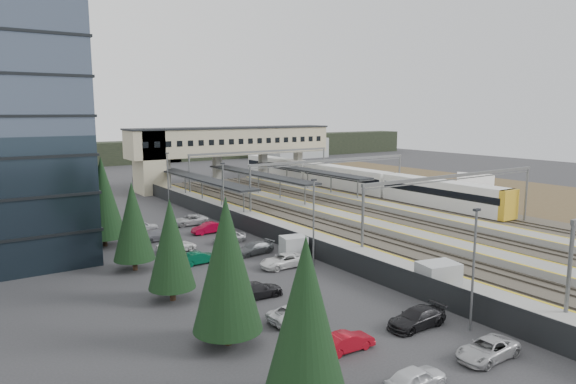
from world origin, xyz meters
TOP-DOWN VIEW (x-y plane):
  - ground at (0.00, 0.00)m, footprint 220.00×220.00m
  - conifer_row at (-22.00, -3.86)m, footprint 4.42×49.82m
  - car_park at (-13.36, -5.53)m, footprint 10.59×44.63m
  - lampposts at (-8.00, 1.25)m, footprint 0.50×53.25m
  - fence at (-6.50, 5.00)m, footprint 0.08×90.00m
  - relay_cabin_near at (-4.30, -19.26)m, footprint 3.38×2.77m
  - relay_cabin_far at (-8.02, -4.81)m, footprint 2.69×2.38m
  - rail_corridor at (9.34, 5.00)m, footprint 34.00×90.00m
  - canopies at (7.00, 27.00)m, footprint 23.10×30.00m
  - footbridge at (7.70, 42.00)m, footprint 40.40×6.40m
  - gantries at (12.00, 3.00)m, footprint 28.40×62.28m
  - train at (24.00, 24.90)m, footprint 3.10×64.85m
  - billboard at (31.97, 3.93)m, footprint 1.85×5.43m
  - scrub_east at (45.00, 5.00)m, footprint 34.00×120.00m
  - treeline_far at (23.81, 92.28)m, footprint 170.00×19.00m

SIDE VIEW (x-z plane):
  - ground at x=0.00m, z-range 0.00..0.00m
  - scrub_east at x=45.00m, z-range 0.00..0.06m
  - rail_corridor at x=9.34m, z-range -0.17..0.75m
  - car_park at x=-13.36m, z-range -0.03..1.26m
  - fence at x=-6.50m, z-range 0.00..2.00m
  - relay_cabin_far at x=-8.02m, z-range 0.00..2.15m
  - relay_cabin_near at x=-4.30m, z-range 0.00..2.49m
  - train at x=24.00m, z-range 0.27..4.17m
  - treeline_far at x=23.81m, z-range -0.55..6.45m
  - billboard at x=31.97m, z-range 0.79..5.52m
  - canopies at x=7.00m, z-range 2.28..5.56m
  - lampposts at x=-8.00m, z-range 0.30..8.37m
  - conifer_row at x=-22.00m, z-range 0.09..9.59m
  - gantries at x=12.00m, z-range 2.41..9.58m
  - footbridge at x=7.70m, z-range 2.33..13.53m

